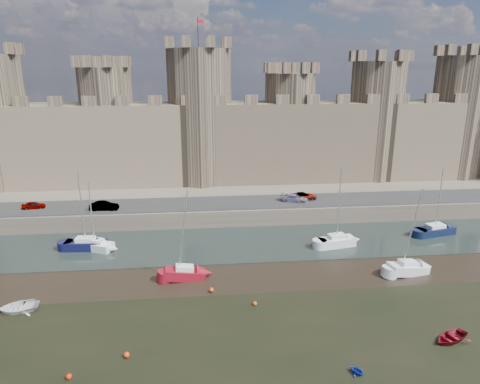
{
  "coord_description": "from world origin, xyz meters",
  "views": [
    {
      "loc": [
        1.51,
        -28.21,
        22.65
      ],
      "look_at": [
        6.48,
        22.0,
        7.78
      ],
      "focal_mm": 32.0,
      "sensor_mm": 36.0,
      "label": 1
    }
  ],
  "objects_px": {
    "car_3": "(303,196)",
    "sailboat_5": "(408,268)",
    "sailboat_3": "(435,230)",
    "car_0": "(34,205)",
    "sailboat_4": "(185,273)",
    "sailboat_2": "(336,241)",
    "car_2": "(294,198)",
    "sailboat_0": "(95,245)",
    "sailboat_1": "(86,244)",
    "car_1": "(104,206)"
  },
  "relations": [
    {
      "from": "sailboat_3",
      "to": "sailboat_4",
      "type": "bearing_deg",
      "value": -176.95
    },
    {
      "from": "sailboat_3",
      "to": "car_2",
      "type": "bearing_deg",
      "value": 140.6
    },
    {
      "from": "sailboat_0",
      "to": "car_2",
      "type": "bearing_deg",
      "value": 43.79
    },
    {
      "from": "car_2",
      "to": "car_3",
      "type": "height_order",
      "value": "car_2"
    },
    {
      "from": "sailboat_2",
      "to": "sailboat_5",
      "type": "xyz_separation_m",
      "value": [
        5.62,
        -8.23,
        -0.09
      ]
    },
    {
      "from": "car_0",
      "to": "car_1",
      "type": "distance_m",
      "value": 10.6
    },
    {
      "from": "sailboat_0",
      "to": "sailboat_1",
      "type": "distance_m",
      "value": 1.16
    },
    {
      "from": "sailboat_5",
      "to": "sailboat_0",
      "type": "bearing_deg",
      "value": 153.72
    },
    {
      "from": "car_0",
      "to": "car_2",
      "type": "height_order",
      "value": "car_2"
    },
    {
      "from": "sailboat_0",
      "to": "sailboat_4",
      "type": "distance_m",
      "value": 14.79
    },
    {
      "from": "sailboat_2",
      "to": "sailboat_5",
      "type": "bearing_deg",
      "value": -66.05
    },
    {
      "from": "car_1",
      "to": "car_3",
      "type": "xyz_separation_m",
      "value": [
        30.04,
        2.2,
        -0.07
      ]
    },
    {
      "from": "car_3",
      "to": "sailboat_5",
      "type": "bearing_deg",
      "value": -164.03
    },
    {
      "from": "car_3",
      "to": "sailboat_0",
      "type": "xyz_separation_m",
      "value": [
        -29.75,
        -10.62,
        -2.37
      ]
    },
    {
      "from": "car_0",
      "to": "sailboat_1",
      "type": "relative_size",
      "value": 0.31
    },
    {
      "from": "sailboat_2",
      "to": "sailboat_1",
      "type": "bearing_deg",
      "value": 165.7
    },
    {
      "from": "sailboat_1",
      "to": "sailboat_5",
      "type": "xyz_separation_m",
      "value": [
        37.93,
        -10.43,
        -0.08
      ]
    },
    {
      "from": "sailboat_1",
      "to": "sailboat_5",
      "type": "bearing_deg",
      "value": -11.6
    },
    {
      "from": "car_0",
      "to": "car_1",
      "type": "relative_size",
      "value": 0.79
    },
    {
      "from": "car_1",
      "to": "sailboat_5",
      "type": "height_order",
      "value": "sailboat_5"
    },
    {
      "from": "car_2",
      "to": "sailboat_2",
      "type": "distance_m",
      "value": 12.32
    },
    {
      "from": "car_0",
      "to": "car_2",
      "type": "relative_size",
      "value": 0.78
    },
    {
      "from": "sailboat_4",
      "to": "sailboat_5",
      "type": "bearing_deg",
      "value": -7.7
    },
    {
      "from": "sailboat_5",
      "to": "sailboat_1",
      "type": "bearing_deg",
      "value": 153.96
    },
    {
      "from": "sailboat_0",
      "to": "sailboat_3",
      "type": "bearing_deg",
      "value": 25.52
    },
    {
      "from": "sailboat_0",
      "to": "car_0",
      "type": "bearing_deg",
      "value": 161.44
    },
    {
      "from": "car_1",
      "to": "sailboat_1",
      "type": "relative_size",
      "value": 0.4
    },
    {
      "from": "car_3",
      "to": "sailboat_2",
      "type": "relative_size",
      "value": 0.41
    },
    {
      "from": "sailboat_3",
      "to": "sailboat_4",
      "type": "distance_m",
      "value": 35.77
    },
    {
      "from": "car_0",
      "to": "sailboat_5",
      "type": "height_order",
      "value": "sailboat_5"
    },
    {
      "from": "sailboat_1",
      "to": "sailboat_5",
      "type": "distance_m",
      "value": 39.33
    },
    {
      "from": "car_0",
      "to": "car_1",
      "type": "xyz_separation_m",
      "value": [
        10.45,
        -1.74,
        0.12
      ]
    },
    {
      "from": "car_3",
      "to": "car_2",
      "type": "bearing_deg",
      "value": 117.93
    },
    {
      "from": "sailboat_0",
      "to": "sailboat_5",
      "type": "relative_size",
      "value": 0.89
    },
    {
      "from": "car_1",
      "to": "sailboat_2",
      "type": "relative_size",
      "value": 0.39
    },
    {
      "from": "car_1",
      "to": "sailboat_4",
      "type": "distance_m",
      "value": 21.33
    },
    {
      "from": "car_0",
      "to": "car_3",
      "type": "distance_m",
      "value": 40.5
    },
    {
      "from": "sailboat_4",
      "to": "car_0",
      "type": "bearing_deg",
      "value": 134.49
    },
    {
      "from": "sailboat_0",
      "to": "sailboat_2",
      "type": "distance_m",
      "value": 31.23
    },
    {
      "from": "car_2",
      "to": "sailboat_1",
      "type": "xyz_separation_m",
      "value": [
        -29.28,
        -9.52,
        -2.29
      ]
    },
    {
      "from": "car_0",
      "to": "sailboat_2",
      "type": "bearing_deg",
      "value": -114.57
    },
    {
      "from": "sailboat_3",
      "to": "car_0",
      "type": "bearing_deg",
      "value": 157.87
    },
    {
      "from": "car_0",
      "to": "sailboat_0",
      "type": "bearing_deg",
      "value": -141.72
    },
    {
      "from": "car_1",
      "to": "sailboat_5",
      "type": "distance_m",
      "value": 41.6
    },
    {
      "from": "car_0",
      "to": "sailboat_0",
      "type": "xyz_separation_m",
      "value": [
        10.74,
        -10.16,
        -2.32
      ]
    },
    {
      "from": "sailboat_0",
      "to": "sailboat_3",
      "type": "xyz_separation_m",
      "value": [
        46.14,
        0.56,
        0.02
      ]
    },
    {
      "from": "sailboat_3",
      "to": "sailboat_5",
      "type": "relative_size",
      "value": 0.94
    },
    {
      "from": "sailboat_3",
      "to": "sailboat_4",
      "type": "xyz_separation_m",
      "value": [
        -34.45,
        -9.62,
        0.0
      ]
    },
    {
      "from": "sailboat_4",
      "to": "sailboat_3",
      "type": "bearing_deg",
      "value": 10.68
    },
    {
      "from": "sailboat_0",
      "to": "sailboat_2",
      "type": "xyz_separation_m",
      "value": [
        31.16,
        -2.05,
        0.1
      ]
    }
  ]
}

